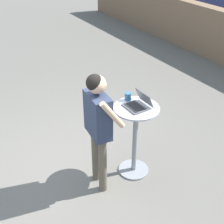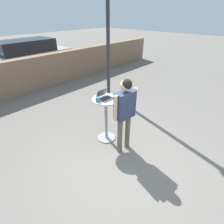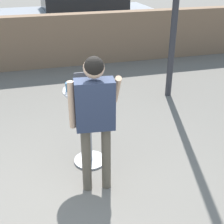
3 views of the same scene
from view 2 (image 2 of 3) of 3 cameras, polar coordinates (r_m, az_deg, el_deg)
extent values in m
plane|color=slate|center=(3.82, 3.29, -16.42)|extent=(50.00, 50.00, 0.00)
cube|color=#84664C|center=(7.40, -29.44, 9.52)|extent=(16.27, 0.35, 1.28)
cylinder|color=gray|center=(4.44, -1.81, -8.27)|extent=(0.44, 0.44, 0.03)
cylinder|color=gray|center=(4.13, -1.92, -2.48)|extent=(0.07, 0.07, 1.04)
cylinder|color=#B7B7BC|center=(3.87, -2.06, 4.17)|extent=(0.61, 0.61, 0.02)
cube|color=#515156|center=(3.84, -1.74, 4.33)|extent=(0.30, 0.22, 0.02)
cube|color=black|center=(3.84, -1.74, 4.46)|extent=(0.26, 0.18, 0.00)
cube|color=#515156|center=(3.90, -3.38, 6.30)|extent=(0.30, 0.10, 0.19)
cube|color=white|center=(3.89, -3.32, 6.31)|extent=(0.27, 0.08, 0.17)
cylinder|color=#336084|center=(3.71, -4.64, 4.03)|extent=(0.09, 0.09, 0.11)
torus|color=#336084|center=(3.75, -3.98, 4.36)|extent=(0.05, 0.01, 0.05)
cylinder|color=brown|center=(3.81, 2.57, -7.80)|extent=(0.11, 0.11, 0.86)
cylinder|color=brown|center=(3.94, 5.07, -6.39)|extent=(0.11, 0.11, 0.86)
cube|color=#2D3851|center=(3.49, 4.24, 2.27)|extent=(0.45, 0.26, 0.57)
sphere|color=#DBAD89|center=(3.32, 4.51, 8.65)|extent=(0.22, 0.22, 0.22)
sphere|color=black|center=(3.29, 4.88, 8.96)|extent=(0.21, 0.21, 0.21)
cylinder|color=#DBAD89|center=(3.33, 1.21, 1.17)|extent=(0.07, 0.07, 0.54)
cylinder|color=#DBAD89|center=(3.65, 6.20, 5.60)|extent=(0.10, 0.33, 0.41)
cube|color=#9E9EA3|center=(9.79, -26.79, 14.64)|extent=(4.64, 1.80, 0.78)
cube|color=black|center=(9.77, -26.48, 18.76)|extent=(2.57, 1.53, 0.56)
cylinder|color=black|center=(8.71, -32.35, 9.07)|extent=(0.63, 0.24, 0.62)
cylinder|color=black|center=(9.86, -16.80, 14.43)|extent=(0.63, 0.24, 0.62)
cylinder|color=black|center=(11.16, -21.48, 15.38)|extent=(0.63, 0.24, 0.62)
cylinder|color=#2D2D33|center=(6.20, -1.35, 26.91)|extent=(0.12, 0.12, 4.85)
camera|label=1|loc=(5.31, 44.33, 27.23)|focal=50.00mm
camera|label=3|loc=(2.13, 73.22, 4.59)|focal=50.00mm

